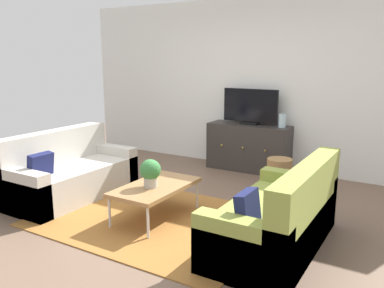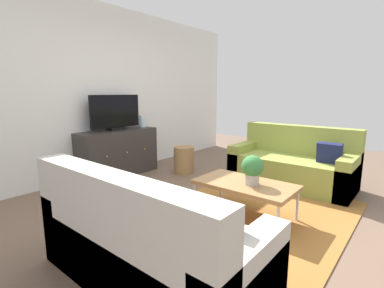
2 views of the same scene
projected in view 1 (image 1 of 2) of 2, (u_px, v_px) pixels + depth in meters
name	position (u px, v px, depth m)	size (l,w,h in m)	color
ground_plane	(163.00, 215.00, 4.60)	(10.00, 10.00, 0.00)	brown
wall_back	(253.00, 84.00, 6.44)	(6.40, 0.12, 2.70)	white
area_rug	(155.00, 219.00, 4.47)	(2.50, 1.90, 0.01)	#9E662D
couch_left_side	(68.00, 175.00, 5.17)	(0.81, 1.67, 0.85)	beige
couch_right_side	(282.00, 221.00, 3.72)	(0.81, 1.67, 0.85)	olive
coffee_table	(156.00, 188.00, 4.44)	(0.59, 1.04, 0.39)	#A37547
potted_plant	(150.00, 172.00, 4.33)	(0.23, 0.23, 0.31)	#B7B2A8
tv_console	(249.00, 147.00, 6.38)	(1.31, 0.47, 0.74)	#332D2B
flat_screen_tv	(250.00, 107.00, 6.26)	(0.90, 0.16, 0.56)	black
glass_vase	(282.00, 121.00, 6.01)	(0.11, 0.11, 0.20)	silver
wicker_basket	(279.00, 175.00, 5.40)	(0.34, 0.34, 0.44)	#9E7547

